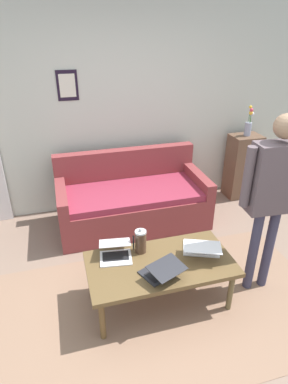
% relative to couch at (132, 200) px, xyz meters
% --- Properties ---
extents(ground_plane, '(7.68, 7.68, 0.00)m').
position_rel_couch_xyz_m(ground_plane, '(0.02, 1.61, -0.31)').
color(ground_plane, '#816858').
extents(area_rug, '(3.08, 1.73, 0.01)m').
position_rel_couch_xyz_m(area_rug, '(0.09, 1.52, -0.30)').
color(area_rug, '#8A6852').
rests_on(area_rug, ground_plane).
extents(back_wall, '(7.04, 0.11, 2.70)m').
position_rel_couch_xyz_m(back_wall, '(0.02, -0.59, 1.04)').
color(back_wall, beige).
rests_on(back_wall, ground_plane).
extents(couch, '(1.84, 0.89, 0.88)m').
position_rel_couch_xyz_m(couch, '(0.00, 0.00, 0.00)').
color(couch, brown).
rests_on(couch, ground_plane).
extents(coffee_table, '(1.29, 0.67, 0.45)m').
position_rel_couch_xyz_m(coffee_table, '(0.09, 1.42, 0.10)').
color(coffee_table, brown).
rests_on(coffee_table, ground_plane).
extents(laptop_left, '(0.44, 0.45, 0.14)m').
position_rel_couch_xyz_m(laptop_left, '(-0.32, 1.38, 0.19)').
color(laptop_left, silver).
rests_on(laptop_left, coffee_table).
extents(laptop_center, '(0.39, 0.40, 0.14)m').
position_rel_couch_xyz_m(laptop_center, '(0.13, 1.57, 0.19)').
color(laptop_center, '#28282D').
rests_on(laptop_center, coffee_table).
extents(laptop_right, '(0.32, 0.33, 0.15)m').
position_rel_couch_xyz_m(laptop_right, '(0.45, 1.23, 0.19)').
color(laptop_right, silver).
rests_on(laptop_right, coffee_table).
extents(french_press, '(0.13, 0.11, 0.25)m').
position_rel_couch_xyz_m(french_press, '(0.22, 1.22, 0.26)').
color(french_press, '#4C3323').
rests_on(french_press, coffee_table).
extents(side_shelf, '(0.42, 0.32, 0.93)m').
position_rel_couch_xyz_m(side_shelf, '(-1.72, -0.28, 0.16)').
color(side_shelf, brown).
rests_on(side_shelf, ground_plane).
extents(flower_vase, '(0.09, 0.10, 0.41)m').
position_rel_couch_xyz_m(flower_vase, '(-1.73, -0.27, 0.78)').
color(flower_vase, '#8E92AA').
rests_on(flower_vase, side_shelf).
extents(person_standing, '(0.60, 0.22, 1.72)m').
position_rel_couch_xyz_m(person_standing, '(-0.88, 1.48, 0.79)').
color(person_standing, '#38364D').
rests_on(person_standing, ground_plane).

